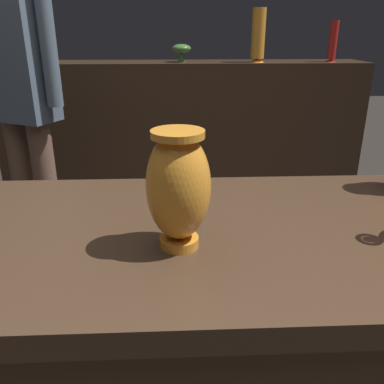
# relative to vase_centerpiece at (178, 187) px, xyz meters

# --- Properties ---
(display_plinth) EXTENTS (1.20, 0.64, 0.80)m
(display_plinth) POSITION_rel_vase_centerpiece_xyz_m (0.05, 0.07, -0.52)
(display_plinth) COLOR #422D1E
(display_plinth) RESTS_ON ground_plane
(back_display_shelf) EXTENTS (2.60, 0.40, 0.99)m
(back_display_shelf) POSITION_rel_vase_centerpiece_xyz_m (0.05, 2.27, -0.43)
(back_display_shelf) COLOR #382619
(back_display_shelf) RESTS_ON ground_plane
(vase_centerpiece) EXTENTS (0.12, 0.12, 0.23)m
(vase_centerpiece) POSITION_rel_vase_centerpiece_xyz_m (0.00, 0.00, 0.00)
(vase_centerpiece) COLOR orange
(vase_centerpiece) RESTS_ON display_plinth
(shelf_vase_far_left) EXTENTS (0.09, 0.09, 0.17)m
(shelf_vase_far_left) POSITION_rel_vase_centerpiece_xyz_m (-0.99, 2.30, 0.12)
(shelf_vase_far_left) COLOR #7A388E
(shelf_vase_far_left) RESTS_ON back_display_shelf
(shelf_vase_center) EXTENTS (0.13, 0.13, 0.12)m
(shelf_vase_center) POSITION_rel_vase_centerpiece_xyz_m (0.05, 2.23, 0.15)
(shelf_vase_center) COLOR #477A38
(shelf_vase_center) RESTS_ON back_display_shelf
(shelf_vase_far_right) EXTENTS (0.08, 0.08, 0.27)m
(shelf_vase_far_right) POSITION_rel_vase_centerpiece_xyz_m (1.09, 2.20, 0.19)
(shelf_vase_far_right) COLOR red
(shelf_vase_far_right) RESTS_ON back_display_shelf
(shelf_vase_right) EXTENTS (0.11, 0.11, 0.35)m
(shelf_vase_right) POSITION_rel_vase_centerpiece_xyz_m (0.57, 2.20, 0.23)
(shelf_vase_right) COLOR orange
(shelf_vase_right) RESTS_ON back_display_shelf
(visitor_near_left) EXTENTS (0.43, 0.30, 1.62)m
(visitor_near_left) POSITION_rel_vase_centerpiece_xyz_m (-0.71, 1.23, 0.03)
(visitor_near_left) COLOR brown
(visitor_near_left) RESTS_ON ground_plane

